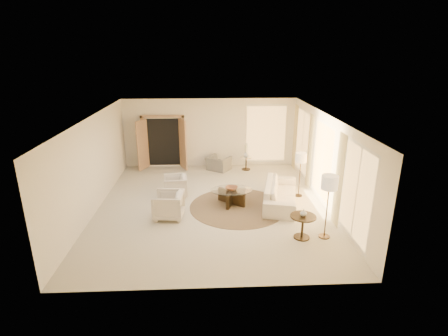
{
  "coord_description": "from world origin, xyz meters",
  "views": [
    {
      "loc": [
        -0.09,
        -9.99,
        4.63
      ],
      "look_at": [
        0.4,
        0.4,
        1.1
      ],
      "focal_mm": 28.0,
      "sensor_mm": 36.0,
      "label": 1
    }
  ],
  "objects_px": {
    "armchair_right": "(168,204)",
    "bowl": "(232,188)",
    "armchair_left": "(175,185)",
    "coffee_table": "(231,195)",
    "end_table": "(303,223)",
    "floor_lamp_far": "(329,185)",
    "side_vase": "(246,154)",
    "side_table": "(246,162)",
    "floor_lamp_near": "(301,160)",
    "sofa": "(281,193)",
    "accent_chair": "(218,161)",
    "end_vase": "(304,213)"
  },
  "relations": [
    {
      "from": "sofa",
      "to": "armchair_right",
      "type": "bearing_deg",
      "value": 116.05
    },
    {
      "from": "bowl",
      "to": "accent_chair",
      "type": "bearing_deg",
      "value": 95.3
    },
    {
      "from": "accent_chair",
      "to": "floor_lamp_near",
      "type": "distance_m",
      "value": 3.89
    },
    {
      "from": "accent_chair",
      "to": "end_vase",
      "type": "height_order",
      "value": "end_vase"
    },
    {
      "from": "floor_lamp_near",
      "to": "side_vase",
      "type": "xyz_separation_m",
      "value": [
        -1.46,
        2.77,
        -0.62
      ]
    },
    {
      "from": "side_table",
      "to": "floor_lamp_near",
      "type": "distance_m",
      "value": 3.27
    },
    {
      "from": "floor_lamp_far",
      "to": "bowl",
      "type": "xyz_separation_m",
      "value": [
        -2.28,
        2.17,
        -0.92
      ]
    },
    {
      "from": "accent_chair",
      "to": "armchair_left",
      "type": "bearing_deg",
      "value": 93.52
    },
    {
      "from": "sofa",
      "to": "floor_lamp_far",
      "type": "bearing_deg",
      "value": -147.78
    },
    {
      "from": "armchair_left",
      "to": "floor_lamp_far",
      "type": "height_order",
      "value": "floor_lamp_far"
    },
    {
      "from": "armchair_right",
      "to": "floor_lamp_far",
      "type": "distance_m",
      "value": 4.48
    },
    {
      "from": "coffee_table",
      "to": "floor_lamp_far",
      "type": "relative_size",
      "value": 0.96
    },
    {
      "from": "end_table",
      "to": "floor_lamp_far",
      "type": "height_order",
      "value": "floor_lamp_far"
    },
    {
      "from": "floor_lamp_near",
      "to": "bowl",
      "type": "bearing_deg",
      "value": -166.84
    },
    {
      "from": "armchair_right",
      "to": "coffee_table",
      "type": "relative_size",
      "value": 0.52
    },
    {
      "from": "end_table",
      "to": "floor_lamp_far",
      "type": "bearing_deg",
      "value": 0.9
    },
    {
      "from": "coffee_table",
      "to": "side_vase",
      "type": "relative_size",
      "value": 6.84
    },
    {
      "from": "side_vase",
      "to": "accent_chair",
      "type": "bearing_deg",
      "value": 180.0
    },
    {
      "from": "accent_chair",
      "to": "bowl",
      "type": "height_order",
      "value": "accent_chair"
    },
    {
      "from": "floor_lamp_far",
      "to": "sofa",
      "type": "bearing_deg",
      "value": 109.13
    },
    {
      "from": "end_table",
      "to": "bowl",
      "type": "bearing_deg",
      "value": 127.62
    },
    {
      "from": "armchair_left",
      "to": "coffee_table",
      "type": "relative_size",
      "value": 0.47
    },
    {
      "from": "accent_chair",
      "to": "end_vase",
      "type": "distance_m",
      "value": 5.84
    },
    {
      "from": "end_table",
      "to": "floor_lamp_near",
      "type": "bearing_deg",
      "value": 77.62
    },
    {
      "from": "bowl",
      "to": "side_vase",
      "type": "height_order",
      "value": "side_vase"
    },
    {
      "from": "armchair_right",
      "to": "bowl",
      "type": "height_order",
      "value": "armchair_right"
    },
    {
      "from": "side_vase",
      "to": "armchair_right",
      "type": "bearing_deg",
      "value": -123.05
    },
    {
      "from": "coffee_table",
      "to": "side_vase",
      "type": "bearing_deg",
      "value": 76.1
    },
    {
      "from": "armchair_left",
      "to": "armchair_right",
      "type": "distance_m",
      "value": 1.58
    },
    {
      "from": "bowl",
      "to": "floor_lamp_far",
      "type": "bearing_deg",
      "value": -43.65
    },
    {
      "from": "accent_chair",
      "to": "floor_lamp_far",
      "type": "relative_size",
      "value": 0.51
    },
    {
      "from": "sofa",
      "to": "bowl",
      "type": "height_order",
      "value": "sofa"
    },
    {
      "from": "armchair_right",
      "to": "floor_lamp_near",
      "type": "relative_size",
      "value": 0.57
    },
    {
      "from": "floor_lamp_near",
      "to": "floor_lamp_far",
      "type": "bearing_deg",
      "value": -90.0
    },
    {
      "from": "end_table",
      "to": "floor_lamp_near",
      "type": "height_order",
      "value": "floor_lamp_near"
    },
    {
      "from": "floor_lamp_far",
      "to": "side_table",
      "type": "bearing_deg",
      "value": 104.95
    },
    {
      "from": "end_table",
      "to": "floor_lamp_near",
      "type": "distance_m",
      "value": 2.91
    },
    {
      "from": "end_table",
      "to": "side_vase",
      "type": "height_order",
      "value": "side_vase"
    },
    {
      "from": "side_table",
      "to": "end_vase",
      "type": "xyz_separation_m",
      "value": [
        0.87,
        -5.49,
        0.39
      ]
    },
    {
      "from": "coffee_table",
      "to": "armchair_right",
      "type": "bearing_deg",
      "value": -155.87
    },
    {
      "from": "floor_lamp_near",
      "to": "sofa",
      "type": "bearing_deg",
      "value": -141.43
    },
    {
      "from": "coffee_table",
      "to": "side_vase",
      "type": "xyz_separation_m",
      "value": [
        0.82,
        3.3,
        0.35
      ]
    },
    {
      "from": "accent_chair",
      "to": "coffee_table",
      "type": "xyz_separation_m",
      "value": [
        0.31,
        -3.3,
        -0.08
      ]
    },
    {
      "from": "armchair_left",
      "to": "floor_lamp_far",
      "type": "distance_m",
      "value": 5.14
    },
    {
      "from": "side_table",
      "to": "floor_lamp_near",
      "type": "bearing_deg",
      "value": -62.17
    },
    {
      "from": "coffee_table",
      "to": "accent_chair",
      "type": "bearing_deg",
      "value": 95.3
    },
    {
      "from": "floor_lamp_near",
      "to": "floor_lamp_far",
      "type": "relative_size",
      "value": 0.88
    },
    {
      "from": "side_table",
      "to": "side_vase",
      "type": "bearing_deg",
      "value": -116.57
    },
    {
      "from": "armchair_right",
      "to": "floor_lamp_near",
      "type": "height_order",
      "value": "floor_lamp_near"
    },
    {
      "from": "floor_lamp_near",
      "to": "floor_lamp_far",
      "type": "height_order",
      "value": "floor_lamp_far"
    }
  ]
}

